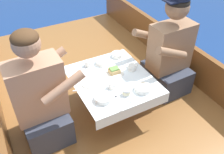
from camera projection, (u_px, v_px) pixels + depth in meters
ground_plane at (107, 119)px, 2.69m from camera, size 60.00×60.00×0.00m
boat_deck at (106, 110)px, 2.60m from camera, size 2.02×3.73×0.28m
gunwale_starboard at (185, 58)px, 2.75m from camera, size 0.06×3.73×0.39m
cockpit_table at (112, 82)px, 2.23m from camera, size 0.68×0.77×0.36m
person_port at (40, 100)px, 1.94m from camera, size 0.53×0.45×1.00m
person_starboard at (169, 54)px, 2.42m from camera, size 0.53×0.45×1.03m
plate_sandwich at (114, 73)px, 2.27m from camera, size 0.18×0.18×0.01m
plate_bread at (92, 81)px, 2.18m from camera, size 0.21×0.21×0.01m
sandwich at (114, 70)px, 2.25m from camera, size 0.10×0.08×0.05m
bowl_port_near at (143, 88)px, 2.07m from camera, size 0.14×0.14×0.04m
bowl_starboard_near at (103, 98)px, 1.98m from camera, size 0.14×0.14×0.04m
bowl_center_far at (117, 54)px, 2.48m from camera, size 0.11×0.11×0.04m
bowl_port_far at (102, 62)px, 2.38m from camera, size 0.12×0.12×0.04m
coffee_cup_port at (88, 63)px, 2.35m from camera, size 0.09×0.07×0.05m
coffee_cup_starboard at (113, 85)px, 2.09m from camera, size 0.10×0.07×0.06m
coffee_cup_center at (132, 67)px, 2.30m from camera, size 0.10×0.07×0.05m
tin_can at (126, 92)px, 2.02m from camera, size 0.07×0.07×0.05m
utensil_fork_starboard at (122, 99)px, 2.00m from camera, size 0.11×0.15×0.00m
utensil_spoon_starboard at (119, 101)px, 1.98m from camera, size 0.08×0.16×0.01m
utensil_knife_port at (80, 72)px, 2.28m from camera, size 0.16×0.09×0.00m
utensil_knife_starboard at (83, 90)px, 2.08m from camera, size 0.16×0.07×0.00m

